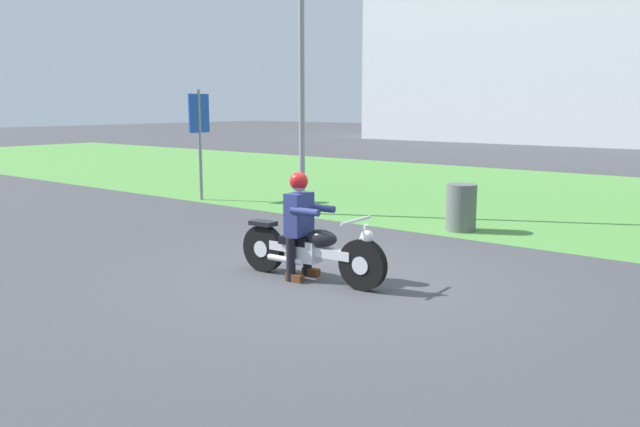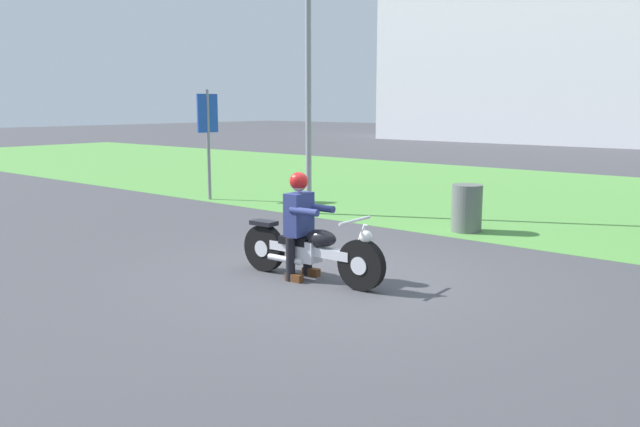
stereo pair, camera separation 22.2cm
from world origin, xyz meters
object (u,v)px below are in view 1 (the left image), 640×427
Objects in this scene: streetlight_pole at (306,23)px; sign_banner at (199,127)px; rider_lead at (300,217)px; trash_can at (461,208)px; motorcycle_lead at (311,251)px.

streetlight_pole is 2.39× the size of sign_banner.
trash_can is (0.19, 4.26, -0.39)m from rider_lead.
motorcycle_lead is at bearing -30.68° from sign_banner.
streetlight_pole reaches higher than sign_banner.
motorcycle_lead is at bearing -0.83° from rider_lead.
motorcycle_lead is 0.36× the size of streetlight_pole.
trash_can is at bearing 84.17° from rider_lead.
rider_lead is at bearing -51.19° from streetlight_pole.
sign_banner is (-6.41, 3.91, 0.91)m from rider_lead.
motorcycle_lead is at bearing -49.67° from streetlight_pole.
motorcycle_lead is at bearing -90.23° from trash_can.
sign_banner reaches higher than motorcycle_lead.
sign_banner is at bearing 145.97° from motorcycle_lead.
rider_lead is 0.54× the size of sign_banner.
motorcycle_lead is 0.85× the size of sign_banner.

